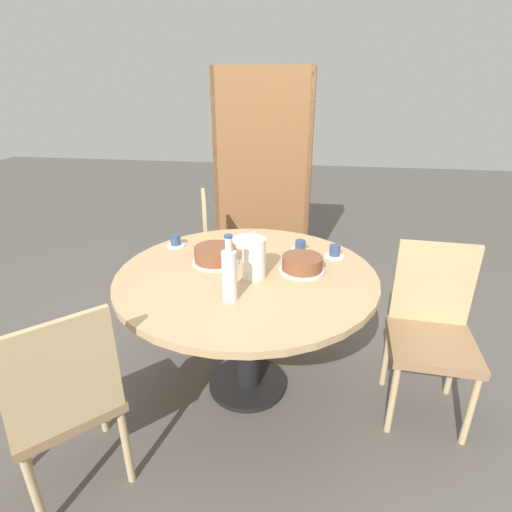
{
  "coord_description": "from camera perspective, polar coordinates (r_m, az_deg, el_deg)",
  "views": [
    {
      "loc": [
        0.34,
        -1.85,
        1.66
      ],
      "look_at": [
        0.0,
        0.32,
        0.7
      ],
      "focal_mm": 28.0,
      "sensor_mm": 36.0,
      "label": 1
    }
  ],
  "objects": [
    {
      "name": "ground_plane",
      "position": [
        2.51,
        -1.19,
        -17.9
      ],
      "size": [
        14.0,
        14.0,
        0.0
      ],
      "primitive_type": "plane",
      "color": "#56514C"
    },
    {
      "name": "cup_a",
      "position": [
        2.35,
        6.34,
        1.27
      ],
      "size": [
        0.11,
        0.11,
        0.07
      ],
      "color": "white",
      "rests_on": "dining_table"
    },
    {
      "name": "water_bottle",
      "position": [
        1.78,
        -3.82,
        -2.61
      ],
      "size": [
        0.07,
        0.07,
        0.32
      ],
      "color": "silver",
      "rests_on": "dining_table"
    },
    {
      "name": "dining_table",
      "position": [
        2.15,
        -1.33,
        -5.54
      ],
      "size": [
        1.36,
        1.36,
        0.75
      ],
      "color": "black",
      "rests_on": "ground_plane"
    },
    {
      "name": "cup_c",
      "position": [
        2.46,
        -11.41,
        2.03
      ],
      "size": [
        0.11,
        0.11,
        0.07
      ],
      "color": "white",
      "rests_on": "dining_table"
    },
    {
      "name": "coffee_pot",
      "position": [
        1.99,
        -0.31,
        -0.07
      ],
      "size": [
        0.12,
        0.12,
        0.25
      ],
      "color": "white",
      "rests_on": "dining_table"
    },
    {
      "name": "chair_a",
      "position": [
        2.29,
        23.78,
        -9.51
      ],
      "size": [
        0.44,
        0.44,
        0.92
      ],
      "rotation": [
        0.0,
        0.0,
        6.22
      ],
      "color": "tan",
      "rests_on": "ground_plane"
    },
    {
      "name": "chair_c",
      "position": [
        1.88,
        -25.85,
        -17.92
      ],
      "size": [
        0.59,
        0.59,
        0.92
      ],
      "rotation": [
        0.0,
        0.0,
        10.23
      ],
      "color": "tan",
      "rests_on": "ground_plane"
    },
    {
      "name": "cake_main",
      "position": [
        2.2,
        -5.83,
        0.14
      ],
      "size": [
        0.26,
        0.26,
        0.09
      ],
      "color": "silver",
      "rests_on": "dining_table"
    },
    {
      "name": "plate_stack",
      "position": [
        2.46,
        -1.16,
        2.19
      ],
      "size": [
        0.19,
        0.19,
        0.03
      ],
      "color": "white",
      "rests_on": "dining_table"
    },
    {
      "name": "cup_b",
      "position": [
        2.31,
        11.17,
        0.55
      ],
      "size": [
        0.11,
        0.11,
        0.07
      ],
      "color": "white",
      "rests_on": "dining_table"
    },
    {
      "name": "cake_second",
      "position": [
        2.1,
        6.61,
        -1.14
      ],
      "size": [
        0.24,
        0.24,
        0.08
      ],
      "color": "silver",
      "rests_on": "dining_table"
    },
    {
      "name": "bookshelf",
      "position": [
        3.57,
        0.99,
        11.03
      ],
      "size": [
        0.83,
        0.28,
        1.79
      ],
      "rotation": [
        0.0,
        0.0,
        3.14
      ],
      "color": "brown",
      "rests_on": "ground_plane"
    },
    {
      "name": "chair_b",
      "position": [
        3.07,
        -4.68,
        1.07
      ],
      "size": [
        0.52,
        0.52,
        0.92
      ],
      "rotation": [
        0.0,
        0.0,
        8.15
      ],
      "color": "tan",
      "rests_on": "ground_plane"
    }
  ]
}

